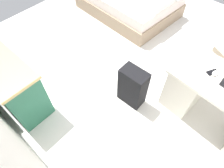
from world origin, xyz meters
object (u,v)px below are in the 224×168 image
(cell_phone_by_mouse, at_px, (212,72))
(bed, at_px, (129,1))
(desk, at_px, (223,107))
(computer_mouse, at_px, (215,73))
(suitcase_black, at_px, (133,87))

(cell_phone_by_mouse, bearing_deg, bed, -0.95)
(desk, height_order, computer_mouse, computer_mouse)
(bed, height_order, suitcase_black, suitcase_black)
(bed, relative_size, cell_phone_by_mouse, 14.67)
(desk, bearing_deg, bed, -27.23)
(bed, bearing_deg, cell_phone_by_mouse, 150.54)
(desk, xyz_separation_m, cell_phone_by_mouse, (0.32, -0.06, 0.35))
(desk, relative_size, bed, 0.75)
(desk, height_order, bed, desk)
(desk, xyz_separation_m, computer_mouse, (0.29, -0.05, 0.36))
(bed, xyz_separation_m, cell_phone_by_mouse, (-2.17, 1.23, 0.48))
(computer_mouse, bearing_deg, bed, -24.39)
(bed, height_order, cell_phone_by_mouse, cell_phone_by_mouse)
(suitcase_black, height_order, cell_phone_by_mouse, cell_phone_by_mouse)
(desk, bearing_deg, cell_phone_by_mouse, -9.95)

